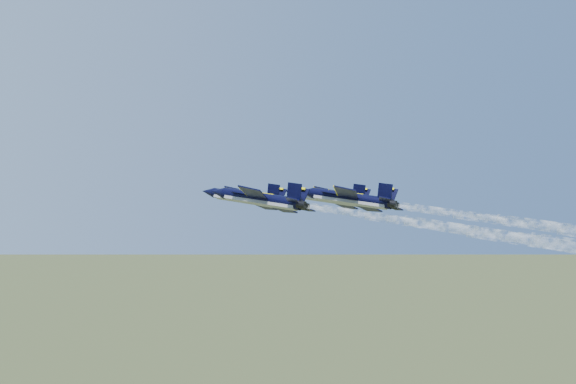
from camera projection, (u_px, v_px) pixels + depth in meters
jet_lead at (244, 198)px, 115.16m from camera, size 12.92×18.31×5.47m
jet_left at (259, 199)px, 99.70m from camera, size 12.92×18.31×5.47m
jet_right at (328, 197)px, 120.35m from camera, size 12.92×18.31×5.47m
jet_slot at (349, 198)px, 105.33m from camera, size 12.92×18.31×5.47m
smoke_trail_lead at (550, 200)px, 89.40m from camera, size 26.63×62.90×2.86m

